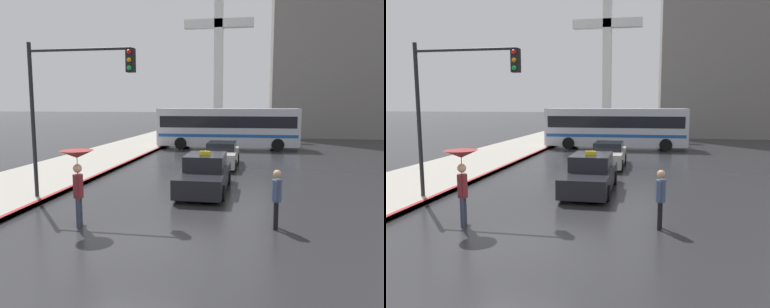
% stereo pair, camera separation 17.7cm
% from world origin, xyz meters
% --- Properties ---
extents(ground_plane, '(300.00, 300.00, 0.00)m').
position_xyz_m(ground_plane, '(0.00, 0.00, 0.00)').
color(ground_plane, '#262628').
extents(taxi, '(1.91, 4.76, 1.67)m').
position_xyz_m(taxi, '(1.02, 6.23, 0.69)').
color(taxi, black).
rests_on(taxi, ground_plane).
extents(sedan_red, '(1.91, 4.47, 1.38)m').
position_xyz_m(sedan_red, '(1.09, 12.55, 0.65)').
color(sedan_red, '#B7B2AD').
rests_on(sedan_red, ground_plane).
extents(city_bus, '(11.20, 2.89, 3.21)m').
position_xyz_m(city_bus, '(0.73, 21.26, 1.79)').
color(city_bus, '#B2B7C1').
rests_on(city_bus, ground_plane).
extents(pedestrian_with_umbrella, '(0.97, 0.97, 2.26)m').
position_xyz_m(pedestrian_with_umbrella, '(-1.99, 1.06, 1.78)').
color(pedestrian_with_umbrella, '#2D3347').
rests_on(pedestrian_with_umbrella, ground_plane).
extents(pedestrian_man, '(0.31, 0.43, 1.73)m').
position_xyz_m(pedestrian_man, '(3.71, 1.86, 1.01)').
color(pedestrian_man, black).
rests_on(pedestrian_man, ground_plane).
extents(traffic_light, '(3.98, 0.38, 5.75)m').
position_xyz_m(traffic_light, '(-3.37, 3.55, 4.02)').
color(traffic_light, black).
rests_on(traffic_light, ground_plane).
extents(monument_cross, '(7.32, 0.90, 16.63)m').
position_xyz_m(monument_cross, '(-1.18, 31.90, 9.43)').
color(monument_cross, white).
rests_on(monument_cross, ground_plane).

